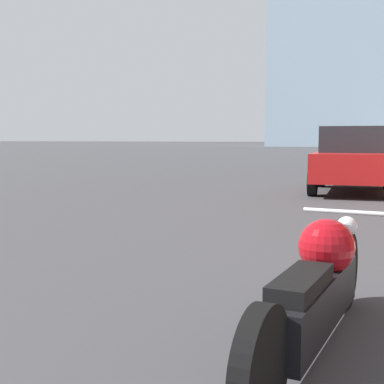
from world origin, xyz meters
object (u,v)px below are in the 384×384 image
at_px(parked_car_red, 353,159).
at_px(parked_car_blue, 370,150).
at_px(parked_car_white, 372,145).
at_px(motorcycle, 317,289).

bearing_deg(parked_car_red, parked_car_blue, 87.77).
bearing_deg(parked_car_red, parked_car_white, 88.36).
height_order(parked_car_blue, parked_car_white, parked_car_white).
xyz_separation_m(motorcycle, parked_car_blue, (-0.10, 22.13, 0.42)).
bearing_deg(parked_car_blue, parked_car_red, -94.02).
relative_size(motorcycle, parked_car_white, 0.65).
bearing_deg(parked_car_white, parked_car_red, -85.77).
distance_m(parked_car_red, parked_car_blue, 11.63).
height_order(parked_car_red, parked_car_white, parked_car_white).
xyz_separation_m(parked_car_red, parked_car_white, (0.12, 23.53, 0.06)).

